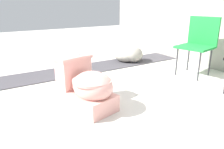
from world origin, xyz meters
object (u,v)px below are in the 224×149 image
(folding_chair_left, at_px, (199,40))
(boulder_near, at_px, (134,55))
(toilet, at_px, (87,87))
(boulder_far, at_px, (126,55))

(folding_chair_left, relative_size, boulder_near, 2.19)
(toilet, xyz_separation_m, folding_chair_left, (-0.15, 1.87, 0.29))
(boulder_far, bearing_deg, toilet, -46.89)
(toilet, distance_m, folding_chair_left, 1.90)
(folding_chair_left, distance_m, boulder_far, 1.30)
(folding_chair_left, bearing_deg, boulder_near, -80.99)
(toilet, relative_size, boulder_near, 1.83)
(boulder_near, xyz_separation_m, boulder_far, (-0.11, -0.10, -0.01))
(toilet, bearing_deg, boulder_far, 119.99)
(toilet, relative_size, folding_chair_left, 0.84)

